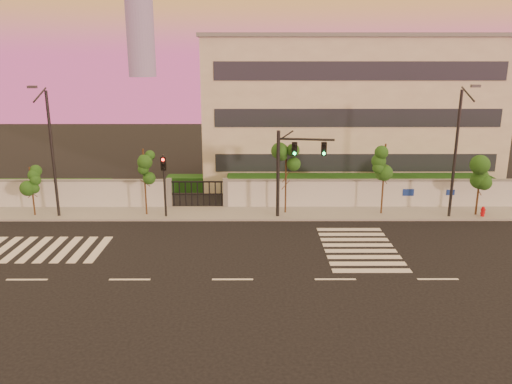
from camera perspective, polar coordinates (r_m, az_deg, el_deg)
ground at (r=24.63m, az=-2.69°, el=-9.96°), size 120.00×120.00×0.00m
sidewalk at (r=34.40m, az=-1.95°, el=-2.45°), size 60.00×3.00×0.15m
perimeter_wall at (r=35.56m, az=-1.72°, el=-0.20°), size 60.00×0.36×2.20m
hedge_row at (r=38.26m, az=-0.02°, el=0.51°), size 41.00×4.25×1.80m
institutional_building at (r=45.20m, az=10.07°, el=9.40°), size 24.40×12.40×12.25m
road_markings at (r=28.18m, az=-5.60°, el=-6.68°), size 57.00×7.62×0.02m
street_tree_b at (r=36.43m, az=-24.29°, el=1.22°), size 1.33×1.06×3.45m
street_tree_c at (r=33.98m, az=-12.64°, el=2.80°), size 1.36×1.08×4.65m
street_tree_d at (r=33.60m, az=3.49°, el=3.17°), size 1.42×1.13×4.78m
street_tree_e at (r=34.41m, az=14.49°, el=3.21°), size 1.42×1.13×4.95m
street_tree_f at (r=36.39m, az=24.28°, el=1.97°), size 1.61×1.28×4.09m
traffic_signal_main at (r=32.75m, az=3.85°, el=3.25°), size 3.73×0.68×5.91m
traffic_signal_secondary at (r=33.39m, az=-10.45°, el=1.53°), size 0.34×0.33×4.34m
streetlight_west at (r=35.00m, az=-22.41°, el=4.65°), size 0.53×2.13×8.84m
streetlight_east at (r=34.78m, az=22.00°, el=4.68°), size 0.53×2.14×8.90m
fire_hydrant at (r=36.73m, az=24.49°, el=-2.14°), size 0.32×0.31×0.83m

